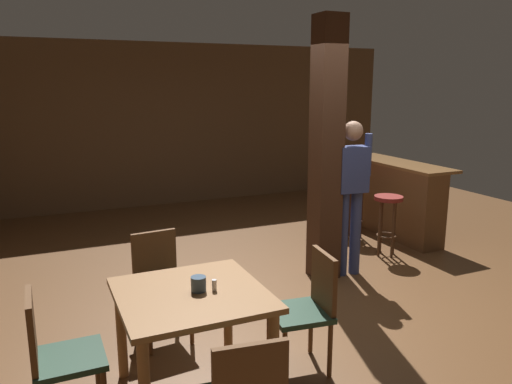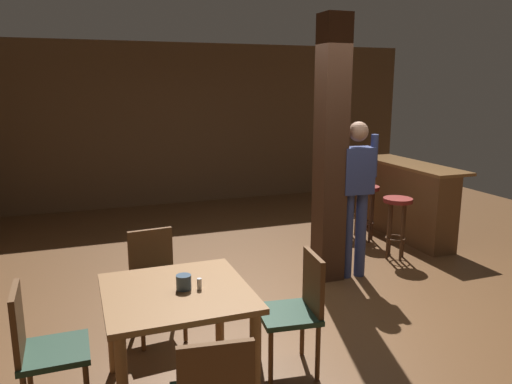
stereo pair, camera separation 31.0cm
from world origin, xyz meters
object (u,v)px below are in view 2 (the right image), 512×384
Objects in this scene: chair_east at (298,306)px; bar_stool_mid at (366,200)px; chair_north at (155,278)px; standing_person at (356,188)px; chair_west at (41,346)px; dining_table at (177,307)px; napkin_cup at (184,282)px; bar_stool_near at (397,213)px; bar_counter at (403,199)px; bar_stool_far at (352,195)px; salt_shaker at (199,284)px.

chair_east reaches higher than bar_stool_mid.
chair_north is 0.52× the size of standing_person.
chair_west and chair_north have the same top height.
standing_person is at bearing -127.87° from bar_stool_mid.
dining_table is 2.70m from standing_person.
standing_person is (3.11, 1.44, 0.50)m from chair_west.
chair_east is at bearing -1.56° from napkin_cup.
chair_west reaches higher than napkin_cup.
chair_east is 2.82m from bar_stool_near.
standing_person is 2.27× the size of bar_stool_near.
bar_counter reaches higher than chair_north.
bar_stool_far is at bearing 59.87° from standing_person.
chair_north is 0.49× the size of bar_counter.
dining_table is at bearing -136.89° from bar_stool_far.
dining_table is 1.27× the size of bar_stool_mid.
dining_table is 0.53× the size of bar_counter.
chair_west is 4.68m from bar_stool_mid.
bar_stool_far is (2.20, 2.92, 0.06)m from chair_east.
standing_person reaches higher than bar_stool_mid.
chair_west reaches higher than dining_table.
salt_shaker is 3.43m from bar_stool_near.
bar_counter is (2.81, 2.57, 0.02)m from chair_east.
napkin_cup reaches higher than salt_shaker.
bar_stool_mid is (-0.61, -0.02, 0.04)m from bar_counter.
napkin_cup is at bearing -136.38° from bar_stool_far.
bar_stool_near reaches higher than bar_stool_far.
bar_stool_near is (-0.65, -0.76, 0.04)m from bar_counter.
napkin_cup is at bearing -0.80° from chair_west.
chair_east is at bearing -127.03° from bar_stool_far.
chair_west is 1.00× the size of chair_north.
bar_stool_mid is (2.94, 2.56, -0.23)m from salt_shaker.
chair_east reaches higher than napkin_cup.
bar_stool_far is (0.04, 1.11, -0.00)m from bar_stool_near.
napkin_cup is 2.64m from standing_person.
standing_person is 1.43m from bar_stool_mid.
bar_stool_mid is at bearing -178.50° from bar_counter.
bar_counter is at bearing -29.87° from bar_stool_far.
bar_stool_near is (2.90, 1.82, -0.22)m from salt_shaker.
dining_table is 0.89m from chair_north.
chair_north is at bearing -152.14° from bar_stool_mid.
standing_person is at bearing -142.91° from bar_counter.
dining_table is 0.87m from chair_west.
bar_stool_near is 0.74m from bar_stool_mid.
bar_counter is at bearing 29.05° from chair_west.
chair_west is 0.52× the size of standing_person.
salt_shaker reaches higher than dining_table.
chair_east is 8.73× the size of napkin_cup.
bar_stool_far is at bearing 150.13° from bar_counter.
chair_west is 0.96m from napkin_cup.
bar_counter is 0.61m from bar_stool_mid.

